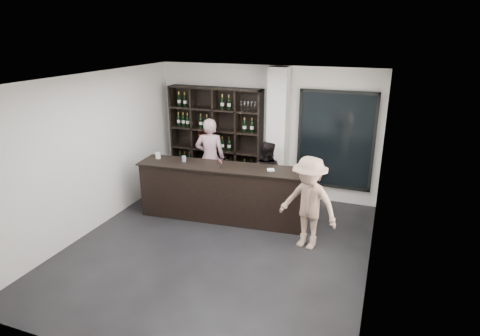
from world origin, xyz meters
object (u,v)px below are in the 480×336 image
at_px(tasting_counter, 224,193).
at_px(taster_pink, 210,158).
at_px(customer, 308,203).
at_px(wine_shelf, 216,140).
at_px(taster_black, 266,176).

distance_m(tasting_counter, taster_pink, 1.31).
bearing_deg(customer, wine_shelf, 159.39).
bearing_deg(taster_black, tasting_counter, 53.05).
xyz_separation_m(tasting_counter, taster_black, (0.64, 0.77, 0.18)).
bearing_deg(customer, taster_black, 148.67).
bearing_deg(wine_shelf, taster_pink, -83.50).
relative_size(tasting_counter, taster_pink, 1.89).
xyz_separation_m(tasting_counter, taster_pink, (-0.75, 1.03, 0.34)).
height_order(taster_pink, customer, taster_pink).
xyz_separation_m(taster_pink, customer, (2.53, -1.54, -0.07)).
distance_m(wine_shelf, taster_black, 1.66).
relative_size(tasting_counter, customer, 2.05).
relative_size(taster_pink, taster_black, 1.22).
relative_size(wine_shelf, customer, 1.46).
bearing_deg(taster_pink, customer, 134.18).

